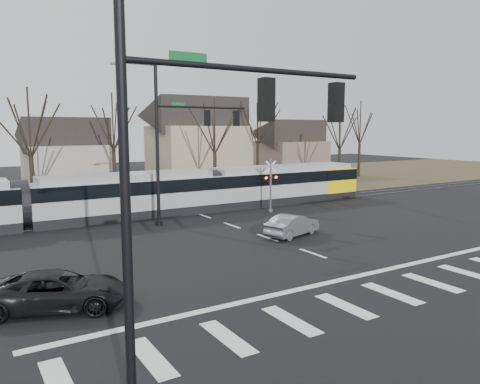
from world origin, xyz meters
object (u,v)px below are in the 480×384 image
suv (58,291)px  rail_crossing_signal (271,187)px  tram (126,194)px  sedan (292,225)px

suv → rail_crossing_signal: bearing=-34.3°
suv → tram: bearing=-4.5°
tram → suv: size_ratio=7.86×
tram → suv: (-7.28, -15.02, -1.04)m
tram → rail_crossing_signal: (10.00, -3.21, 0.18)m
tram → rail_crossing_signal: rail_crossing_signal is taller
sedan → suv: bearing=90.4°
tram → rail_crossing_signal: size_ratio=10.32×
sedan → rail_crossing_signal: size_ratio=1.02×
sedan → rail_crossing_signal: bearing=-44.2°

